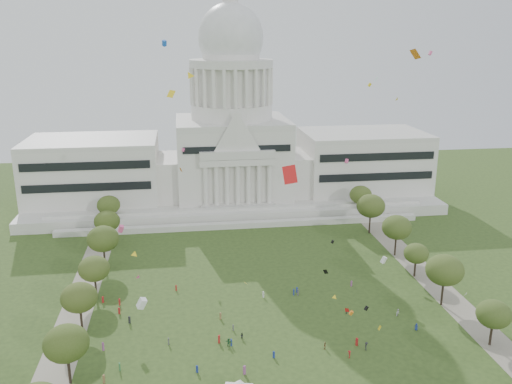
{
  "coord_description": "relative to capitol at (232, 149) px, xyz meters",
  "views": [
    {
      "loc": [
        -20.37,
        -99.97,
        66.81
      ],
      "look_at": [
        0.0,
        45.0,
        24.0
      ],
      "focal_mm": 38.0,
      "sensor_mm": 36.0,
      "label": 1
    }
  ],
  "objects": [
    {
      "name": "person_0",
      "position": [
        32.59,
        -107.03,
        -21.43
      ],
      "size": [
        1.0,
        0.95,
        1.73
      ],
      "primitive_type": "imported",
      "rotation": [
        0.0,
        0.0,
        5.64
      ],
      "color": "navy",
      "rests_on": "ground"
    },
    {
      "name": "path_right",
      "position": [
        48.0,
        -83.59,
        -22.28
      ],
      "size": [
        8.0,
        160.0,
        0.04
      ],
      "primitive_type": "cube",
      "color": "gray",
      "rests_on": "ground"
    },
    {
      "name": "person_8",
      "position": [
        -8.39,
        -105.21,
        -21.49
      ],
      "size": [
        0.91,
        0.83,
        1.6
      ],
      "primitive_type": "imported",
      "rotation": [
        0.0,
        0.0,
        2.56
      ],
      "color": "#26262B",
      "rests_on": "ground"
    },
    {
      "name": "row_tree_l_1",
      "position": [
        -44.07,
        -116.55,
        -13.34
      ],
      "size": [
        8.86,
        8.86,
        12.59
      ],
      "color": "black",
      "rests_on": "ground"
    },
    {
      "name": "person_9",
      "position": [
        18.16,
        -113.48,
        -21.33
      ],
      "size": [
        1.06,
        1.4,
        1.93
      ],
      "primitive_type": "imported",
      "rotation": [
        0.0,
        0.0,
        1.2
      ],
      "color": "#26262B",
      "rests_on": "ground"
    },
    {
      "name": "row_tree_l_5",
      "position": [
        -45.22,
        -42.58,
        -13.88
      ],
      "size": [
        8.33,
        8.33,
        11.85
      ],
      "color": "black",
      "rests_on": "ground"
    },
    {
      "name": "path_left",
      "position": [
        -48.0,
        -83.59,
        -22.28
      ],
      "size": [
        8.0,
        160.0,
        0.04
      ],
      "primitive_type": "cube",
      "color": "gray",
      "rests_on": "ground"
    },
    {
      "name": "person_3",
      "position": [
        13.55,
        -115.88,
        -21.4
      ],
      "size": [
        0.7,
        1.2,
        1.79
      ],
      "primitive_type": "imported",
      "rotation": [
        0.0,
        0.0,
        4.62
      ],
      "color": "#B21E1E",
      "rests_on": "ground"
    },
    {
      "name": "row_tree_l_3",
      "position": [
        -44.09,
        -79.67,
        -14.09
      ],
      "size": [
        8.12,
        8.12,
        11.55
      ],
      "color": "black",
      "rests_on": "ground"
    },
    {
      "name": "row_tree_r_2",
      "position": [
        44.17,
        -96.15,
        -12.64
      ],
      "size": [
        9.55,
        9.55,
        13.58
      ],
      "color": "black",
      "rests_on": "ground"
    },
    {
      "name": "capitol",
      "position": [
        0.0,
        0.0,
        0.0
      ],
      "size": [
        160.0,
        64.5,
        91.3
      ],
      "color": "silver",
      "rests_on": "ground"
    },
    {
      "name": "person_10",
      "position": [
        18.69,
        -97.2,
        -21.59
      ],
      "size": [
        0.53,
        0.87,
        1.41
      ],
      "primitive_type": "imported",
      "rotation": [
        0.0,
        0.0,
        1.67
      ],
      "color": "#4C4C51",
      "rests_on": "ground"
    },
    {
      "name": "person_5",
      "position": [
        -11.64,
        -107.69,
        -21.35
      ],
      "size": [
        1.88,
        1.44,
        1.9
      ],
      "primitive_type": "imported",
      "rotation": [
        0.0,
        0.0,
        2.66
      ],
      "color": "#33723F",
      "rests_on": "ground"
    },
    {
      "name": "person_4",
      "position": [
        9.28,
        -111.79,
        -21.44
      ],
      "size": [
        0.76,
        1.1,
        1.71
      ],
      "primitive_type": "imported",
      "rotation": [
        0.0,
        0.0,
        4.49
      ],
      "color": "olive",
      "rests_on": "ground"
    },
    {
      "name": "row_tree_r_5",
      "position": [
        43.49,
        -43.4,
        -12.37
      ],
      "size": [
        9.82,
        9.82,
        13.96
      ],
      "color": "black",
      "rests_on": "ground"
    },
    {
      "name": "distant_crowd",
      "position": [
        -16.02,
        -99.57,
        -21.42
      ],
      "size": [
        67.03,
        40.35,
        1.95
      ],
      "color": "olive",
      "rests_on": "ground"
    },
    {
      "name": "row_tree_r_4",
      "position": [
        44.76,
        -63.55,
        -13.01
      ],
      "size": [
        9.19,
        9.19,
        13.06
      ],
      "color": "black",
      "rests_on": "ground"
    },
    {
      "name": "row_tree_r_3",
      "position": [
        44.4,
        -79.1,
        -15.21
      ],
      "size": [
        7.01,
        7.01,
        9.98
      ],
      "color": "black",
      "rests_on": "ground"
    },
    {
      "name": "row_tree_r_1",
      "position": [
        46.22,
        -115.34,
        -14.64
      ],
      "size": [
        7.58,
        7.58,
        10.78
      ],
      "color": "black",
      "rests_on": "ground"
    },
    {
      "name": "row_tree_r_6",
      "position": [
        45.96,
        -25.46,
        -13.79
      ],
      "size": [
        8.42,
        8.42,
        11.97
      ],
      "color": "black",
      "rests_on": "ground"
    },
    {
      "name": "person_2",
      "position": [
        30.91,
        -100.11,
        -21.35
      ],
      "size": [
        1.07,
        1.02,
        1.89
      ],
      "primitive_type": "imported",
      "rotation": [
        0.0,
        0.0,
        0.69
      ],
      "color": "silver",
      "rests_on": "ground"
    },
    {
      "name": "row_tree_l_2",
      "position": [
        -45.04,
        -96.29,
        -13.79
      ],
      "size": [
        8.42,
        8.42,
        11.97
      ],
      "color": "black",
      "rests_on": "ground"
    },
    {
      "name": "kite_swarm",
      "position": [
        -0.49,
        -105.04,
        4.81
      ],
      "size": [
        94.87,
        104.11,
        62.84
      ],
      "color": "yellow",
      "rests_on": "ground"
    },
    {
      "name": "ground",
      "position": [
        0.0,
        -113.59,
        -22.3
      ],
      "size": [
        400.0,
        400.0,
        0.0
      ],
      "primitive_type": "plane",
      "color": "#31471C",
      "rests_on": "ground"
    },
    {
      "name": "row_tree_l_4",
      "position": [
        -44.08,
        -61.17,
        -12.9
      ],
      "size": [
        9.29,
        9.29,
        13.21
      ],
      "color": "black",
      "rests_on": "ground"
    },
    {
      "name": "row_tree_l_6",
      "position": [
        -46.87,
        -24.45,
        -14.02
      ],
      "size": [
        8.19,
        8.19,
        11.64
      ],
      "color": "black",
      "rests_on": "ground"
    }
  ]
}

